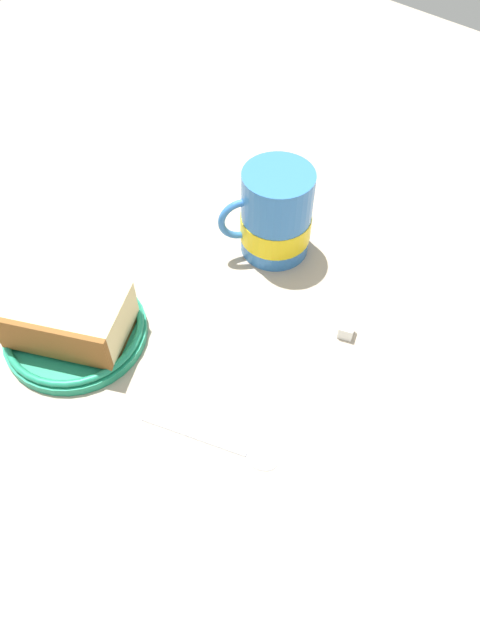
{
  "coord_description": "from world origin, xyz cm",
  "views": [
    {
      "loc": [
        -26.66,
        -31.7,
        50.13
      ],
      "look_at": [
        0.72,
        -7.48,
        3.0
      ],
      "focal_mm": 32.55,
      "sensor_mm": 36.0,
      "label": 1
    }
  ],
  "objects_px": {
    "tea_mug": "(275,216)",
    "sugar_cube": "(346,330)",
    "teaspoon": "(237,450)",
    "small_plate": "(76,331)",
    "cake_slice": "(68,316)"
  },
  "relations": [
    {
      "from": "tea_mug",
      "to": "teaspoon",
      "type": "distance_m",
      "value": 0.27
    },
    {
      "from": "small_plate",
      "to": "cake_slice",
      "type": "bearing_deg",
      "value": -152.49
    },
    {
      "from": "sugar_cube",
      "to": "teaspoon",
      "type": "bearing_deg",
      "value": -179.13
    },
    {
      "from": "cake_slice",
      "to": "sugar_cube",
      "type": "height_order",
      "value": "cake_slice"
    },
    {
      "from": "small_plate",
      "to": "cake_slice",
      "type": "xyz_separation_m",
      "value": [
        -0.0,
        -0.0,
        0.03
      ]
    },
    {
      "from": "teaspoon",
      "to": "tea_mug",
      "type": "bearing_deg",
      "value": 32.26
    },
    {
      "from": "teaspoon",
      "to": "sugar_cube",
      "type": "relative_size",
      "value": 8.59
    },
    {
      "from": "cake_slice",
      "to": "teaspoon",
      "type": "distance_m",
      "value": 0.22
    },
    {
      "from": "small_plate",
      "to": "sugar_cube",
      "type": "relative_size",
      "value": 9.78
    },
    {
      "from": "teaspoon",
      "to": "cake_slice",
      "type": "bearing_deg",
      "value": 94.11
    },
    {
      "from": "small_plate",
      "to": "cake_slice",
      "type": "relative_size",
      "value": 1.06
    },
    {
      "from": "tea_mug",
      "to": "sugar_cube",
      "type": "distance_m",
      "value": 0.16
    },
    {
      "from": "small_plate",
      "to": "sugar_cube",
      "type": "bearing_deg",
      "value": -48.24
    },
    {
      "from": "teaspoon",
      "to": "sugar_cube",
      "type": "distance_m",
      "value": 0.18
    },
    {
      "from": "small_plate",
      "to": "tea_mug",
      "type": "relative_size",
      "value": 1.38
    }
  ]
}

